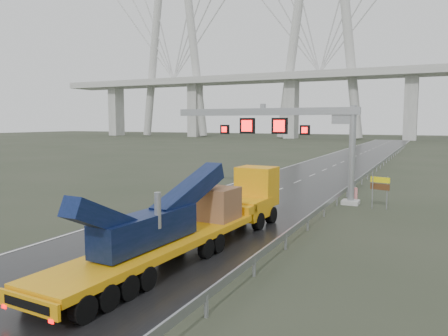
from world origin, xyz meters
The scene contains 8 objects.
ground centered at (0.00, 0.00, 0.00)m, with size 400.00×400.00×0.00m, color #2E3525.
road centered at (0.00, 40.00, 0.01)m, with size 11.00×200.00×0.02m, color black.
guardrail centered at (6.10, 30.00, 0.70)m, with size 0.20×140.00×1.40m, color gray, non-canonical shape.
sign_gantry centered at (2.10, 17.99, 5.61)m, with size 14.90×1.20×7.42m.
cable_stayed_bridge centered at (-55.00, 140.00, 50.01)m, with size 170.00×14.00×110.00m.
heavy_haul_truck centered at (2.32, 4.00, 1.55)m, with size 3.34×17.12×4.00m.
exit_sign_pair centered at (9.00, 17.00, 1.60)m, with size 1.30×0.40×2.29m.
striped_barrier centered at (6.86, 19.06, 0.54)m, with size 0.64×0.34×1.08m, color red.
Camera 1 is at (12.20, -14.41, 6.03)m, focal length 35.00 mm.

